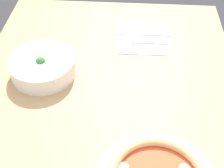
# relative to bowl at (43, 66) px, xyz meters

# --- Properties ---
(dining_table) EXTENTS (1.35, 0.89, 0.76)m
(dining_table) POSITION_rel_bowl_xyz_m (-0.19, -0.22, -0.14)
(dining_table) COLOR tan
(dining_table) RESTS_ON ground_plane
(bowl) EXTENTS (0.22, 0.22, 0.08)m
(bowl) POSITION_rel_bowl_xyz_m (0.00, 0.00, 0.00)
(bowl) COLOR white
(bowl) RESTS_ON dining_table
(napkin) EXTENTS (0.20, 0.20, 0.00)m
(napkin) POSITION_rel_bowl_xyz_m (0.22, -0.34, -0.03)
(napkin) COLOR white
(napkin) RESTS_ON dining_table
(fork) EXTENTS (0.02, 0.17, 0.00)m
(fork) POSITION_rel_bowl_xyz_m (0.19, -0.34, -0.03)
(fork) COLOR silver
(fork) RESTS_ON napkin
(knife) EXTENTS (0.02, 0.20, 0.01)m
(knife) POSITION_rel_bowl_xyz_m (0.25, -0.35, -0.03)
(knife) COLOR silver
(knife) RESTS_ON napkin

